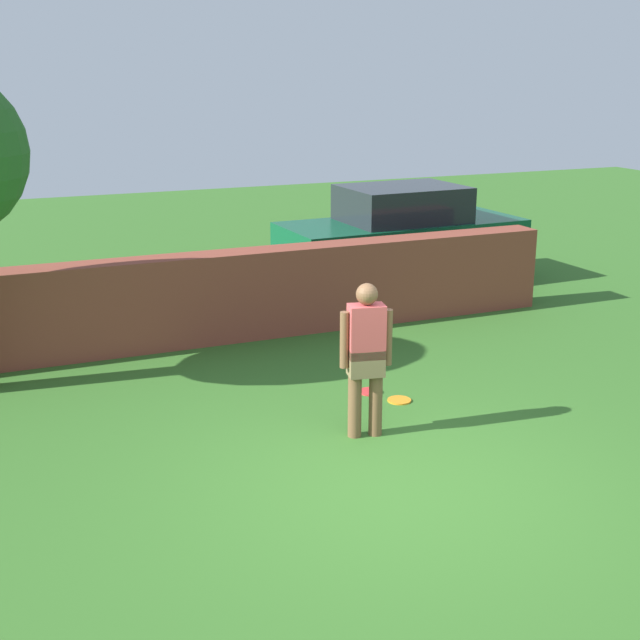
% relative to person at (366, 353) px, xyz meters
% --- Properties ---
extents(ground_plane, '(40.00, 40.00, 0.00)m').
position_rel_person_xyz_m(ground_plane, '(-0.21, -1.18, -0.90)').
color(ground_plane, '#336623').
extents(brick_wall, '(12.67, 0.50, 1.24)m').
position_rel_person_xyz_m(brick_wall, '(-1.71, 3.70, -0.28)').
color(brick_wall, brown).
rests_on(brick_wall, ground).
extents(person, '(0.53, 0.29, 1.62)m').
position_rel_person_xyz_m(person, '(0.00, 0.00, 0.00)').
color(person, brown).
rests_on(person, ground).
extents(car, '(4.26, 2.04, 1.72)m').
position_rel_person_xyz_m(car, '(3.38, 5.58, -0.04)').
color(car, '#0C4C2D').
rests_on(car, ground).
extents(frisbee_orange, '(0.27, 0.27, 0.02)m').
position_rel_person_xyz_m(frisbee_orange, '(0.78, 0.70, -0.89)').
color(frisbee_orange, orange).
rests_on(frisbee_orange, ground).
extents(frisbee_red, '(0.27, 0.27, 0.02)m').
position_rel_person_xyz_m(frisbee_red, '(0.59, 1.07, -0.89)').
color(frisbee_red, red).
rests_on(frisbee_red, ground).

